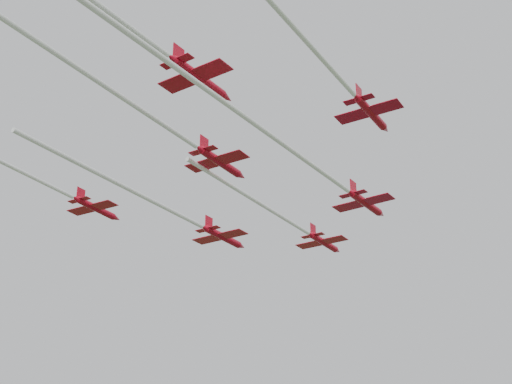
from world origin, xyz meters
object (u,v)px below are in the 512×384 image
(jet_row2_right, at_px, (310,163))
(jet_row3_mid, at_px, (141,110))
(jet_row3_left, at_px, (31,176))
(jet_row4_right, at_px, (146,39))
(jet_row2_left, at_px, (184,217))
(jet_lead, at_px, (298,227))
(jet_row3_right, at_px, (333,71))

(jet_row2_right, height_order, jet_row3_mid, jet_row3_mid)
(jet_row3_left, relative_size, jet_row4_right, 1.25)
(jet_row2_right, bearing_deg, jet_row3_mid, -118.83)
(jet_row2_right, bearing_deg, jet_row4_right, -95.34)
(jet_row3_mid, bearing_deg, jet_row2_left, 117.68)
(jet_row2_left, xyz_separation_m, jet_row4_right, (14.42, -37.96, 2.87))
(jet_row3_mid, bearing_deg, jet_row4_right, -47.62)
(jet_lead, xyz_separation_m, jet_row3_mid, (-5.74, -40.54, 0.43))
(jet_row3_left, bearing_deg, jet_row3_right, -0.76)
(jet_row2_left, bearing_deg, jet_row3_left, -114.61)
(jet_row2_left, bearing_deg, jet_row4_right, -57.58)
(jet_row3_mid, distance_m, jet_row3_right, 22.32)
(jet_row2_left, height_order, jet_row3_right, jet_row3_right)
(jet_row2_left, bearing_deg, jet_row3_mid, -61.73)
(jet_row3_mid, bearing_deg, jet_lead, 92.96)
(jet_lead, distance_m, jet_row3_mid, 40.94)
(jet_lead, height_order, jet_row3_right, jet_row3_right)
(jet_row3_left, bearing_deg, jet_lead, 57.13)
(jet_row3_right, xyz_separation_m, jet_row4_right, (-16.21, -11.67, 0.40))
(jet_lead, xyz_separation_m, jet_row4_right, (0.28, -50.42, 1.90))
(jet_row2_right, distance_m, jet_row4_right, 28.07)
(jet_lead, bearing_deg, jet_row2_left, -126.76)
(jet_row2_right, relative_size, jet_row4_right, 1.42)
(jet_row2_right, xyz_separation_m, jet_row3_left, (-37.18, -7.15, 1.32))
(jet_row3_right, bearing_deg, jet_row3_mid, -165.25)
(jet_lead, bearing_deg, jet_row3_right, -55.12)
(jet_lead, bearing_deg, jet_row2_right, -57.00)
(jet_lead, distance_m, jet_row3_left, 41.84)
(jet_row3_left, distance_m, jet_row3_mid, 24.02)
(jet_row3_right, bearing_deg, jet_lead, 123.21)
(jet_row4_right, bearing_deg, jet_lead, 103.80)
(jet_row2_left, relative_size, jet_row2_right, 0.81)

